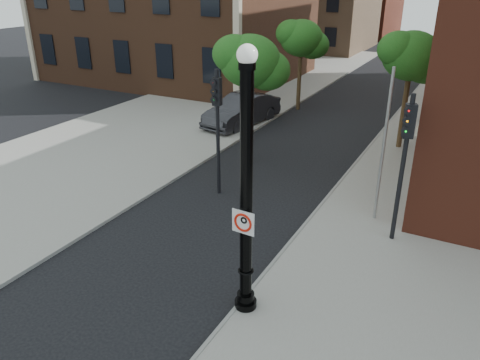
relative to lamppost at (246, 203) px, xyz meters
The scene contains 13 objects.
ground 3.78m from the lamppost, behind, with size 120.00×120.00×0.00m, color black.
sidewalk_right 10.78m from the lamppost, 68.70° to the left, with size 8.00×60.00×0.12m, color gray.
sidewalk_left 21.14m from the lamppost, 122.48° to the left, with size 10.00×50.00×0.12m, color gray.
curb_edge 10.10m from the lamppost, 91.11° to the left, with size 0.10×60.00×0.14m, color gray.
lamppost is the anchor object (origin of this frame).
no_parking_sign 0.44m from the lamppost, 86.17° to the right, with size 0.58×0.08×0.58m.
parked_car 15.81m from the lamppost, 118.25° to the left, with size 1.80×5.15×1.70m, color #29292D.
traffic_signal_left 6.93m from the lamppost, 126.14° to the left, with size 0.34×0.41×4.76m.
traffic_signal_right 5.71m from the lamppost, 63.36° to the left, with size 0.38×0.42×4.76m.
utility_pole 6.46m from the lamppost, 74.26° to the left, with size 0.10×0.10×5.24m, color #999999.
street_tree_a 10.57m from the lamppost, 116.36° to the left, with size 3.06×2.77×5.51m.
street_tree_b 19.32m from the lamppost, 107.64° to the left, with size 2.97×2.68×5.35m.
street_tree_c 14.09m from the lamppost, 85.48° to the left, with size 3.06×2.76×5.51m.
Camera 1 is at (6.58, -8.09, 7.84)m, focal length 35.00 mm.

